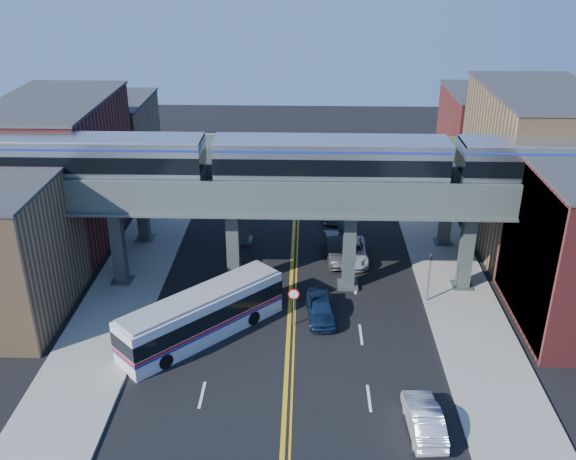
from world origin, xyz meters
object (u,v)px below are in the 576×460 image
Objects in this scene: transit_train at (331,162)px; car_lane_d at (334,206)px; traffic_signal at (429,272)px; car_parked_curb at (424,418)px; car_lane_b at (338,248)px; car_lane_a at (321,308)px; stop_sign at (294,301)px; car_lane_c at (352,252)px; transit_bus at (202,316)px.

car_lane_d is at bearing 85.86° from transit_train.
car_parked_curb is (-2.21, -12.34, -1.57)m from traffic_signal.
car_lane_d is (-5.73, 14.77, -1.47)m from traffic_signal.
traffic_signal reaches higher than car_lane_b.
transit_train reaches higher than car_lane_b.
transit_train is 9.49m from car_lane_a.
stop_sign is 9.41m from traffic_signal.
car_lane_d reaches higher than car_parked_curb.
stop_sign is 0.46× the size of car_lane_d.
transit_train is 17.73× the size of stop_sign.
traffic_signal is at bearing -52.52° from car_lane_c.
transit_bus reaches higher than car_lane_c.
car_lane_b is 8.45m from car_lane_d.
transit_bus is at bearing -133.48° from car_lane_b.
stop_sign is at bearing -115.42° from car_lane_c.
car_lane_a is 8.56m from car_lane_c.
transit_bus is at bearing -165.82° from stop_sign.
car_lane_b is at bearing 71.10° from stop_sign.
transit_train is 17.25m from car_parked_curb.
stop_sign is 9.89m from car_lane_b.
car_lane_a is (-7.17, -2.17, -1.56)m from traffic_signal.
transit_bus is at bearing -35.72° from car_parked_curb.
car_lane_b reaches higher than car_parked_curb.
car_lane_c is at bearing -86.61° from car_lane_d.
car_lane_a is at bearing -28.05° from transit_bus.
transit_bus reaches higher than car_lane_a.
stop_sign reaches higher than car_lane_c.
stop_sign is at bearing -103.46° from car_lane_d.
car_lane_c is at bearing 127.92° from traffic_signal.
car_lane_a is at bearing -107.22° from car_lane_c.
stop_sign is at bearing -30.91° from transit_bus.
transit_bus is (-7.79, -6.40, -7.78)m from transit_train.
transit_bus is 1.89× the size of car_lane_c.
car_parked_curb is at bearing -83.69° from car_lane_b.
transit_train is 9.28m from stop_sign.
traffic_signal reaches higher than car_lane_a.
car_parked_curb is (12.23, -7.93, -0.73)m from transit_bus.
car_lane_d is 1.29× the size of car_parked_curb.
car_lane_c is at bearing 68.41° from car_lane_a.
car_lane_d is at bearing 20.46° from transit_bus.
car_lane_d is at bearing 85.81° from car_lane_b.
traffic_signal is at bearing 12.04° from car_lane_a.
transit_train is at bearing -97.47° from car_lane_d.
car_lane_d is at bearing 80.33° from car_lane_a.
traffic_signal is (6.65, -2.00, -6.94)m from transit_train.
car_parked_curb is at bearing -68.84° from car_lane_a.
stop_sign is 0.59× the size of car_parked_curb.
car_lane_b is (3.19, 9.32, -0.91)m from stop_sign.
car_lane_c is (-4.69, 6.03, -1.60)m from traffic_signal.
car_lane_b is at bearing 5.73° from transit_bus.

